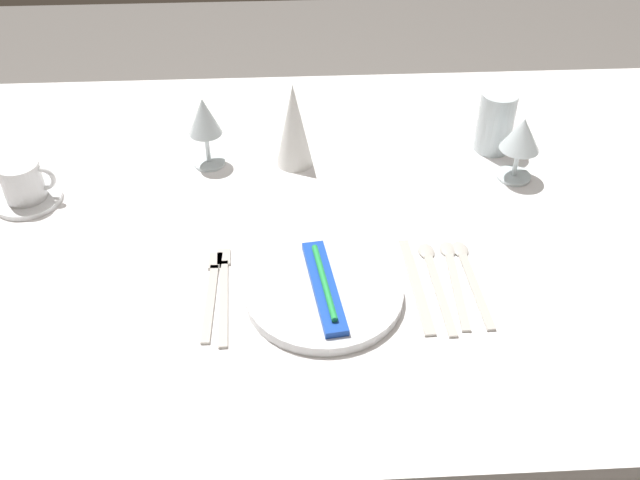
{
  "coord_description": "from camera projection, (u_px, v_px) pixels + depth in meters",
  "views": [
    {
      "loc": [
        -0.05,
        -1.03,
        1.53
      ],
      "look_at": [
        -0.01,
        -0.1,
        0.76
      ],
      "focal_mm": 39.55,
      "sensor_mm": 36.0,
      "label": 1
    }
  ],
  "objects": [
    {
      "name": "ground_plane",
      "position": [
        320.0,
        447.0,
        1.77
      ],
      "size": [
        6.0,
        6.0,
        0.0
      ],
      "primitive_type": "plane",
      "color": "slate"
    },
    {
      "name": "dining_table",
      "position": [
        320.0,
        247.0,
        1.35
      ],
      "size": [
        1.8,
        1.11,
        0.74
      ],
      "color": "white",
      "rests_on": "ground"
    },
    {
      "name": "dinner_plate",
      "position": [
        324.0,
        293.0,
        1.12
      ],
      "size": [
        0.25,
        0.25,
        0.02
      ],
      "primitive_type": "cylinder",
      "color": "white",
      "rests_on": "dining_table"
    },
    {
      "name": "toothbrush_package",
      "position": [
        324.0,
        286.0,
        1.11
      ],
      "size": [
        0.06,
        0.21,
        0.02
      ],
      "color": "blue",
      "rests_on": "dinner_plate"
    },
    {
      "name": "fork_outer",
      "position": [
        224.0,
        290.0,
        1.13
      ],
      "size": [
        0.03,
        0.23,
        0.0
      ],
      "color": "beige",
      "rests_on": "dining_table"
    },
    {
      "name": "fork_inner",
      "position": [
        212.0,
        291.0,
        1.13
      ],
      "size": [
        0.02,
        0.21,
        0.0
      ],
      "color": "beige",
      "rests_on": "dining_table"
    },
    {
      "name": "dinner_knife",
      "position": [
        417.0,
        287.0,
        1.14
      ],
      "size": [
        0.03,
        0.22,
        0.0
      ],
      "color": "beige",
      "rests_on": "dining_table"
    },
    {
      "name": "spoon_soup",
      "position": [
        434.0,
        276.0,
        1.16
      ],
      "size": [
        0.03,
        0.22,
        0.01
      ],
      "color": "beige",
      "rests_on": "dining_table"
    },
    {
      "name": "spoon_dessert",
      "position": [
        453.0,
        272.0,
        1.17
      ],
      "size": [
        0.03,
        0.21,
        0.01
      ],
      "color": "beige",
      "rests_on": "dining_table"
    },
    {
      "name": "spoon_tea",
      "position": [
        469.0,
        272.0,
        1.17
      ],
      "size": [
        0.03,
        0.21,
        0.01
      ],
      "color": "beige",
      "rests_on": "dining_table"
    },
    {
      "name": "saucer_left",
      "position": [
        28.0,
        199.0,
        1.32
      ],
      "size": [
        0.12,
        0.12,
        0.01
      ],
      "primitive_type": "cylinder",
      "color": "white",
      "rests_on": "dining_table"
    },
    {
      "name": "coffee_cup_left",
      "position": [
        23.0,
        181.0,
        1.29
      ],
      "size": [
        0.1,
        0.07,
        0.07
      ],
      "color": "white",
      "rests_on": "saucer_left"
    },
    {
      "name": "wine_glass_centre",
      "position": [
        521.0,
        137.0,
        1.33
      ],
      "size": [
        0.08,
        0.08,
        0.13
      ],
      "color": "silver",
      "rests_on": "dining_table"
    },
    {
      "name": "wine_glass_left",
      "position": [
        204.0,
        120.0,
        1.36
      ],
      "size": [
        0.07,
        0.07,
        0.15
      ],
      "color": "silver",
      "rests_on": "dining_table"
    },
    {
      "name": "drink_tumbler",
      "position": [
        495.0,
        125.0,
        1.43
      ],
      "size": [
        0.07,
        0.07,
        0.13
      ],
      "color": "silver",
      "rests_on": "dining_table"
    },
    {
      "name": "napkin_folded",
      "position": [
        294.0,
        125.0,
        1.37
      ],
      "size": [
        0.07,
        0.07,
        0.17
      ],
      "primitive_type": "cone",
      "color": "white",
      "rests_on": "dining_table"
    }
  ]
}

